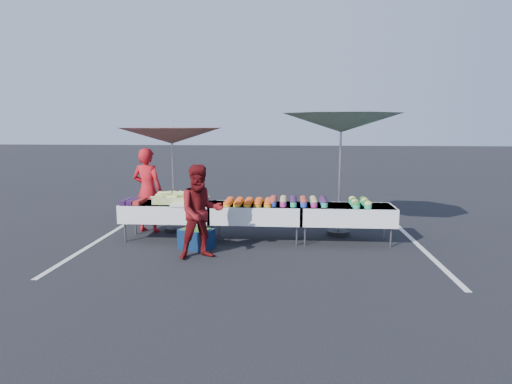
# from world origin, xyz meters

# --- Properties ---
(ground) EXTENTS (80.00, 80.00, 0.00)m
(ground) POSITION_xyz_m (0.00, 0.00, 0.00)
(ground) COLOR black
(stripe_left) EXTENTS (0.10, 5.00, 0.00)m
(stripe_left) POSITION_xyz_m (-3.20, 0.00, 0.00)
(stripe_left) COLOR silver
(stripe_left) RESTS_ON ground
(stripe_right) EXTENTS (0.10, 5.00, 0.00)m
(stripe_right) POSITION_xyz_m (3.20, 0.00, 0.00)
(stripe_right) COLOR silver
(stripe_right) RESTS_ON ground
(table_left) EXTENTS (1.86, 0.81, 0.75)m
(table_left) POSITION_xyz_m (-1.80, 0.00, 0.58)
(table_left) COLOR white
(table_left) RESTS_ON ground
(table_center) EXTENTS (1.86, 0.81, 0.75)m
(table_center) POSITION_xyz_m (0.00, 0.00, 0.58)
(table_center) COLOR white
(table_center) RESTS_ON ground
(table_right) EXTENTS (1.86, 0.81, 0.75)m
(table_right) POSITION_xyz_m (1.80, 0.00, 0.58)
(table_right) COLOR white
(table_right) RESTS_ON ground
(berry_punnets) EXTENTS (0.40, 0.54, 0.08)m
(berry_punnets) POSITION_xyz_m (-2.51, -0.06, 0.79)
(berry_punnets) COLOR black
(berry_punnets) RESTS_ON table_left
(corn_pile) EXTENTS (1.16, 0.57, 0.26)m
(corn_pile) POSITION_xyz_m (-1.54, 0.04, 0.84)
(corn_pile) COLOR #9FAE59
(corn_pile) RESTS_ON table_left
(plastic_bags) EXTENTS (0.30, 0.25, 0.05)m
(plastic_bags) POSITION_xyz_m (-1.50, -0.30, 0.78)
(plastic_bags) COLOR white
(plastic_bags) RESTS_ON table_left
(carrot_bowls) EXTENTS (0.95, 0.69, 0.11)m
(carrot_bowls) POSITION_xyz_m (-0.15, -0.01, 0.80)
(carrot_bowls) COLOR orange
(carrot_bowls) RESTS_ON table_center
(potato_cups) EXTENTS (1.14, 0.58, 0.16)m
(potato_cups) POSITION_xyz_m (0.85, 0.00, 0.83)
(potato_cups) COLOR #2545B0
(potato_cups) RESTS_ON table_right
(bean_baskets) EXTENTS (0.36, 0.68, 0.15)m
(bean_baskets) POSITION_xyz_m (2.06, -0.01, 0.82)
(bean_baskets) COLOR #2BAC75
(bean_baskets) RESTS_ON table_right
(vendor) EXTENTS (0.75, 0.57, 1.84)m
(vendor) POSITION_xyz_m (-2.41, 0.55, 0.92)
(vendor) COLOR red
(vendor) RESTS_ON ground
(customer) EXTENTS (0.99, 0.90, 1.66)m
(customer) POSITION_xyz_m (-0.87, -1.22, 0.83)
(customer) COLOR maroon
(customer) RESTS_ON ground
(umbrella_left) EXTENTS (2.90, 2.90, 2.29)m
(umbrella_left) POSITION_xyz_m (-1.87, 0.66, 2.08)
(umbrella_left) COLOR black
(umbrella_left) RESTS_ON ground
(umbrella_right) EXTENTS (3.16, 3.16, 2.59)m
(umbrella_right) POSITION_xyz_m (1.72, 0.60, 2.35)
(umbrella_right) COLOR black
(umbrella_right) RESTS_ON ground
(storage_bin) EXTENTS (0.71, 0.63, 0.39)m
(storage_bin) POSITION_xyz_m (-1.09, -0.65, 0.20)
(storage_bin) COLOR #0D2142
(storage_bin) RESTS_ON ground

